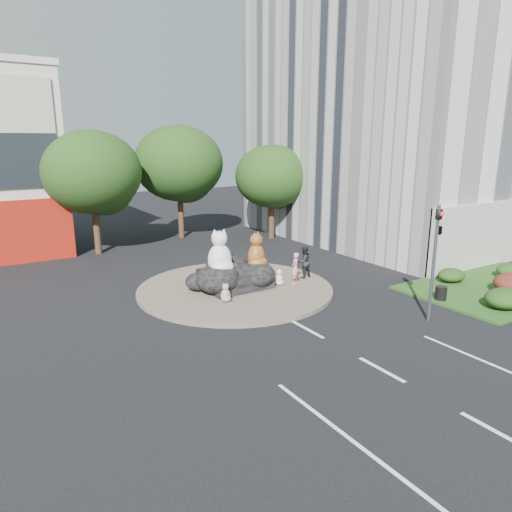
{
  "coord_description": "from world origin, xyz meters",
  "views": [
    {
      "loc": [
        -11.03,
        -9.6,
        7.48
      ],
      "look_at": [
        0.57,
        8.89,
        2.0
      ],
      "focal_mm": 32.0,
      "sensor_mm": 36.0,
      "label": 1
    }
  ],
  "objects": [
    {
      "name": "hedge_mid_green",
      "position": [
        14.0,
        3.5,
        0.53
      ],
      "size": [
        1.8,
        1.44,
        0.81
      ],
      "primitive_type": "ellipsoid",
      "color": "#1B3812",
      "rests_on": "grass_verge"
    },
    {
      "name": "cat_tabby",
      "position": [
        1.09,
        9.69,
        2.07
      ],
      "size": [
        1.53,
        1.49,
        1.95
      ],
      "primitive_type": null,
      "rotation": [
        0.0,
        0.0,
        0.58
      ],
      "color": "#A45F22",
      "rests_on": "rock_plinth"
    },
    {
      "name": "hedge_back_green",
      "position": [
        10.5,
        4.8,
        0.48
      ],
      "size": [
        1.6,
        1.28,
        0.72
      ],
      "primitive_type": "ellipsoid",
      "color": "#1B3812",
      "rests_on": "grass_verge"
    },
    {
      "name": "kitten_calico",
      "position": [
        -1.48,
        8.3,
        0.66
      ],
      "size": [
        0.71,
        0.69,
        0.91
      ],
      "primitive_type": null,
      "rotation": [
        0.0,
        0.0,
        -0.54
      ],
      "color": "silver",
      "rests_on": "roundabout_island"
    },
    {
      "name": "tree_right",
      "position": [
        9.07,
        20.06,
        4.63
      ],
      "size": [
        5.7,
        5.7,
        7.3
      ],
      "color": "#382314",
      "rests_on": "ground"
    },
    {
      "name": "tree_mid",
      "position": [
        3.07,
        24.06,
        5.56
      ],
      "size": [
        6.84,
        6.84,
        8.76
      ],
      "color": "#382314",
      "rests_on": "ground"
    },
    {
      "name": "pedestrian_dark",
      "position": [
        4.0,
        9.43,
        1.11
      ],
      "size": [
        0.93,
        0.75,
        1.81
      ],
      "primitive_type": "imported",
      "rotation": [
        0.0,
        0.0,
        3.22
      ],
      "color": "black",
      "rests_on": "roundabout_island"
    },
    {
      "name": "office_tower",
      "position": [
        20.0,
        16.0,
        17.5
      ],
      "size": [
        20.0,
        20.0,
        35.0
      ],
      "primitive_type": "cube",
      "color": "silver",
      "rests_on": "ground"
    },
    {
      "name": "pedestrian_pink",
      "position": [
        2.95,
        8.83,
        1.04
      ],
      "size": [
        0.73,
        0.66,
        1.67
      ],
      "primitive_type": "imported",
      "rotation": [
        0.0,
        0.0,
        3.71
      ],
      "color": "#CC848A",
      "rests_on": "roundabout_island"
    },
    {
      "name": "grass_verge",
      "position": [
        12.0,
        3.0,
        0.06
      ],
      "size": [
        10.0,
        6.0,
        0.12
      ],
      "primitive_type": "cube",
      "color": "#1F4316",
      "rests_on": "ground"
    },
    {
      "name": "ground",
      "position": [
        0.0,
        0.0,
        0.0
      ],
      "size": [
        120.0,
        120.0,
        0.0
      ],
      "primitive_type": "plane",
      "color": "black",
      "rests_on": "ground"
    },
    {
      "name": "traffic_light",
      "position": [
        5.1,
        2.0,
        3.62
      ],
      "size": [
        0.44,
        1.24,
        5.0
      ],
      "color": "#595B60",
      "rests_on": "ground"
    },
    {
      "name": "kitten_white",
      "position": [
        2.1,
        9.07,
        0.64
      ],
      "size": [
        0.67,
        0.64,
        0.88
      ],
      "primitive_type": null,
      "rotation": [
        0.0,
        0.0,
        0.46
      ],
      "color": "silver",
      "rests_on": "roundabout_island"
    },
    {
      "name": "hedge_near_green",
      "position": [
        9.0,
        1.0,
        0.57
      ],
      "size": [
        2.0,
        1.6,
        0.9
      ],
      "primitive_type": "ellipsoid",
      "color": "#1B3812",
      "rests_on": "grass_verge"
    },
    {
      "name": "litter_bin",
      "position": [
        7.5,
        3.25,
        0.44
      ],
      "size": [
        0.55,
        0.55,
        0.65
      ],
      "primitive_type": "cylinder",
      "rotation": [
        0.0,
        0.0,
        0.02
      ],
      "color": "black",
      "rests_on": "grass_verge"
    },
    {
      "name": "cat_white",
      "position": [
        -0.99,
        9.77,
        2.24
      ],
      "size": [
        1.68,
        1.57,
        2.29
      ],
      "primitive_type": null,
      "rotation": [
        0.0,
        0.0,
        -0.33
      ],
      "color": "silver",
      "rests_on": "rock_plinth"
    },
    {
      "name": "roundabout_island",
      "position": [
        0.0,
        10.0,
        0.1
      ],
      "size": [
        10.0,
        10.0,
        0.2
      ],
      "primitive_type": "cylinder",
      "color": "brown",
      "rests_on": "ground"
    },
    {
      "name": "tree_left",
      "position": [
        -3.93,
        22.06,
        5.25
      ],
      "size": [
        6.46,
        6.46,
        8.27
      ],
      "color": "#382314",
      "rests_on": "ground"
    },
    {
      "name": "rock_plinth",
      "position": [
        0.0,
        10.0,
        0.65
      ],
      "size": [
        3.2,
        2.6,
        0.9
      ],
      "primitive_type": null,
      "color": "black",
      "rests_on": "roundabout_island"
    },
    {
      "name": "street_lamp",
      "position": [
        12.82,
        8.0,
        4.55
      ],
      "size": [
        2.34,
        0.22,
        8.06
      ],
      "color": "#595B60",
      "rests_on": "ground"
    }
  ]
}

